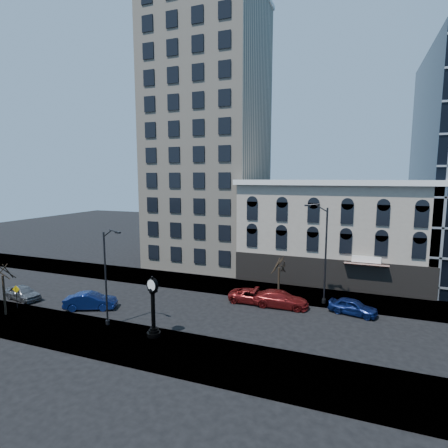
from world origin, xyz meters
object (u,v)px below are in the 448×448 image
at_px(street_clock, 153,309).
at_px(car_near_a, 23,293).
at_px(car_near_b, 91,301).
at_px(warning_sign, 16,293).
at_px(street_lamp_near, 109,252).

xyz_separation_m(street_clock, car_near_a, (-17.54, 2.62, -1.62)).
xyz_separation_m(street_clock, car_near_b, (-9.07, 3.08, -1.56)).
distance_m(warning_sign, car_near_a, 2.96).
relative_size(street_lamp_near, car_near_a, 1.95).
height_order(street_lamp_near, car_near_b, street_lamp_near).
bearing_deg(car_near_b, street_clock, -132.48).
bearing_deg(car_near_a, car_near_b, -76.62).
relative_size(warning_sign, car_near_b, 0.46).
bearing_deg(street_lamp_near, car_near_b, 165.02).
distance_m(street_clock, warning_sign, 15.75).
xyz_separation_m(street_lamp_near, warning_sign, (-11.41, 0.17, -4.93)).
distance_m(street_clock, street_lamp_near, 6.06).
bearing_deg(warning_sign, street_lamp_near, -18.31).
height_order(warning_sign, car_near_b, warning_sign).
distance_m(street_clock, car_near_a, 17.81).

